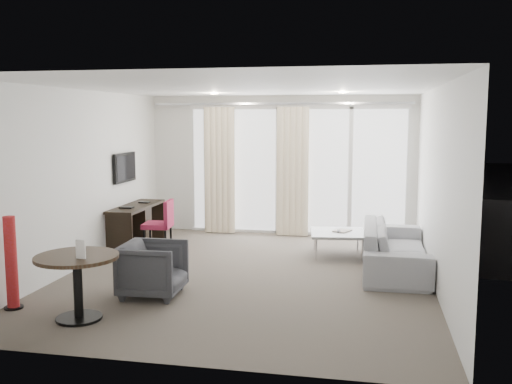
% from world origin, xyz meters
% --- Properties ---
extents(floor, '(5.00, 6.00, 0.00)m').
position_xyz_m(floor, '(0.00, 0.00, 0.00)').
color(floor, '#584F45').
rests_on(floor, ground).
extents(ceiling, '(5.00, 6.00, 0.00)m').
position_xyz_m(ceiling, '(0.00, 0.00, 2.60)').
color(ceiling, white).
rests_on(ceiling, ground).
extents(wall_left, '(0.00, 6.00, 2.60)m').
position_xyz_m(wall_left, '(-2.50, 0.00, 1.30)').
color(wall_left, silver).
rests_on(wall_left, ground).
extents(wall_right, '(0.00, 6.00, 2.60)m').
position_xyz_m(wall_right, '(2.50, 0.00, 1.30)').
color(wall_right, silver).
rests_on(wall_right, ground).
extents(wall_front, '(5.00, 0.00, 2.60)m').
position_xyz_m(wall_front, '(0.00, -3.00, 1.30)').
color(wall_front, silver).
rests_on(wall_front, ground).
extents(window_panel, '(4.00, 0.02, 2.38)m').
position_xyz_m(window_panel, '(0.30, 2.98, 1.20)').
color(window_panel, white).
rests_on(window_panel, ground).
extents(window_frame, '(4.10, 0.06, 2.44)m').
position_xyz_m(window_frame, '(0.30, 2.97, 1.20)').
color(window_frame, white).
rests_on(window_frame, ground).
extents(curtain_left, '(0.60, 0.20, 2.38)m').
position_xyz_m(curtain_left, '(-1.15, 2.82, 1.20)').
color(curtain_left, beige).
rests_on(curtain_left, ground).
extents(curtain_right, '(0.60, 0.20, 2.38)m').
position_xyz_m(curtain_right, '(0.25, 2.82, 1.20)').
color(curtain_right, beige).
rests_on(curtain_right, ground).
extents(curtain_track, '(4.80, 0.04, 0.04)m').
position_xyz_m(curtain_track, '(0.00, 2.82, 2.45)').
color(curtain_track, '#B2B2B7').
rests_on(curtain_track, ceiling).
extents(downlight_a, '(0.12, 0.12, 0.02)m').
position_xyz_m(downlight_a, '(-0.90, 1.60, 2.59)').
color(downlight_a, '#FFE0B2').
rests_on(downlight_a, ceiling).
extents(downlight_b, '(0.12, 0.12, 0.02)m').
position_xyz_m(downlight_b, '(1.20, 1.60, 2.59)').
color(downlight_b, '#FFE0B2').
rests_on(downlight_b, ceiling).
extents(desk, '(0.47, 1.51, 0.71)m').
position_xyz_m(desk, '(-2.24, 1.41, 0.35)').
color(desk, black).
rests_on(desk, floor).
extents(tv, '(0.05, 0.80, 0.50)m').
position_xyz_m(tv, '(-2.46, 1.45, 1.35)').
color(tv, black).
rests_on(tv, wall_left).
extents(desk_chair, '(0.51, 0.48, 0.86)m').
position_xyz_m(desk_chair, '(-1.75, 1.11, 0.43)').
color(desk_chair, maroon).
rests_on(desk_chair, floor).
extents(round_table, '(1.08, 1.08, 0.72)m').
position_xyz_m(round_table, '(-1.44, -2.09, 0.36)').
color(round_table, black).
rests_on(round_table, floor).
extents(menu_card, '(0.11, 0.03, 0.20)m').
position_xyz_m(menu_card, '(-1.32, -2.22, 0.72)').
color(menu_card, white).
rests_on(menu_card, round_table).
extents(red_lamp, '(0.22, 0.22, 1.08)m').
position_xyz_m(red_lamp, '(-2.37, -1.90, 0.54)').
color(red_lamp, '#A91F21').
rests_on(red_lamp, floor).
extents(tub_armchair, '(0.77, 0.75, 0.68)m').
position_xyz_m(tub_armchair, '(-0.95, -1.14, 0.34)').
color(tub_armchair, '#36373C').
rests_on(tub_armchair, floor).
extents(coffee_table, '(0.96, 0.96, 0.39)m').
position_xyz_m(coffee_table, '(1.18, 1.40, 0.19)').
color(coffee_table, gray).
rests_on(coffee_table, floor).
extents(remote, '(0.06, 0.15, 0.02)m').
position_xyz_m(remote, '(1.19, 1.42, 0.36)').
color(remote, black).
rests_on(remote, coffee_table).
extents(magazine, '(0.32, 0.35, 0.02)m').
position_xyz_m(magazine, '(1.24, 1.47, 0.36)').
color(magazine, gray).
rests_on(magazine, coffee_table).
extents(sofa, '(0.89, 2.28, 0.67)m').
position_xyz_m(sofa, '(2.03, 0.69, 0.33)').
color(sofa, '#939499').
rests_on(sofa, floor).
extents(terrace_slab, '(5.60, 3.00, 0.12)m').
position_xyz_m(terrace_slab, '(0.30, 4.50, -0.06)').
color(terrace_slab, '#4D4D50').
rests_on(terrace_slab, ground).
extents(rattan_chair_a, '(0.78, 0.78, 0.87)m').
position_xyz_m(rattan_chair_a, '(1.22, 4.11, 0.44)').
color(rattan_chair_a, brown).
rests_on(rattan_chair_a, terrace_slab).
extents(rattan_chair_b, '(0.77, 0.77, 0.89)m').
position_xyz_m(rattan_chair_b, '(2.13, 4.36, 0.45)').
color(rattan_chair_b, brown).
rests_on(rattan_chair_b, terrace_slab).
extents(rattan_table, '(0.49, 0.49, 0.46)m').
position_xyz_m(rattan_table, '(1.79, 4.28, 0.23)').
color(rattan_table, brown).
rests_on(rattan_table, terrace_slab).
extents(balustrade, '(5.50, 0.06, 1.05)m').
position_xyz_m(balustrade, '(0.30, 5.95, 0.50)').
color(balustrade, '#B2B2B7').
rests_on(balustrade, terrace_slab).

